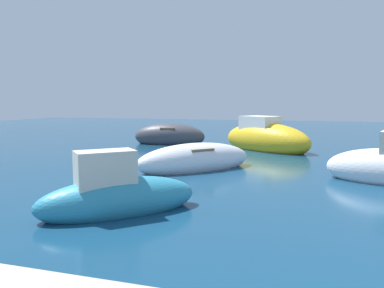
{
  "coord_description": "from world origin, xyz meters",
  "views": [
    {
      "loc": [
        -6.26,
        -5.03,
        2.2
      ],
      "look_at": [
        -10.88,
        10.29,
        0.38
      ],
      "focal_mm": 34.87,
      "sensor_mm": 36.0,
      "label": 1
    }
  ],
  "objects": [
    {
      "name": "moored_boat_7",
      "position": [
        -13.01,
        13.29,
        0.39
      ],
      "size": [
        3.9,
        2.09,
        1.4
      ],
      "rotation": [
        0.0,
        0.0,
        0.15
      ],
      "color": "#3F3F47",
      "rests_on": "ground"
    },
    {
      "name": "moored_boat_1",
      "position": [
        -9.61,
        6.47,
        0.31
      ],
      "size": [
        3.71,
        3.86,
        1.13
      ],
      "rotation": [
        0.0,
        0.0,
        3.96
      ],
      "color": "white",
      "rests_on": "ground"
    },
    {
      "name": "moored_boat_5",
      "position": [
        -9.76,
        1.45,
        0.34
      ],
      "size": [
        3.05,
        2.98,
        1.47
      ],
      "rotation": [
        0.0,
        0.0,
        0.76
      ],
      "color": "teal",
      "rests_on": "ground"
    },
    {
      "name": "moored_boat_2",
      "position": [
        -7.94,
        12.24,
        0.51
      ],
      "size": [
        4.88,
        4.22,
        1.9
      ],
      "rotation": [
        0.0,
        0.0,
        5.66
      ],
      "color": "gold",
      "rests_on": "ground"
    }
  ]
}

